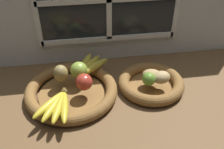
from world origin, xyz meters
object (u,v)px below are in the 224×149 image
object	(u,v)px
potato_small	(161,77)
pear_brown	(61,73)
apple_green_back	(79,70)
banana_bunch_front	(57,106)
banana_bunch_back	(89,66)
fruit_bowl_right	(151,83)
potato_large	(152,75)
apple_red_right	(84,81)
lime_near	(149,79)
fruit_bowl_left	(72,91)

from	to	relation	value
potato_small	pear_brown	bearing A→B (deg)	169.34
apple_green_back	banana_bunch_front	size ratio (longest dim) A/B	0.40
banana_bunch_back	potato_small	distance (cm)	32.19
fruit_bowl_right	potato_large	world-z (taller)	potato_large
apple_red_right	potato_small	size ratio (longest dim) A/B	0.90
apple_red_right	pear_brown	xyz separation A→B (cm)	(-9.23, 6.74, 0.23)
pear_brown	banana_bunch_back	world-z (taller)	pear_brown
pear_brown	lime_near	xyz separation A→B (cm)	(35.46, -8.37, -0.88)
apple_green_back	banana_bunch_front	world-z (taller)	apple_green_back
banana_bunch_back	apple_red_right	bearing A→B (deg)	-102.13
banana_bunch_front	banana_bunch_back	size ratio (longest dim) A/B	0.98
fruit_bowl_right	potato_small	size ratio (longest dim) A/B	3.73
banana_bunch_back	fruit_bowl_right	bearing A→B (deg)	-22.88
fruit_bowl_right	apple_red_right	world-z (taller)	apple_red_right
apple_green_back	potato_small	distance (cm)	34.57
fruit_bowl_left	apple_red_right	xyz separation A→B (cm)	(5.46, -2.09, 6.01)
potato_large	apple_red_right	bearing A→B (deg)	-175.83
lime_near	potato_small	bearing A→B (deg)	6.67
apple_green_back	fruit_bowl_right	bearing A→B (deg)	-10.71
potato_large	fruit_bowl_right	bearing A→B (deg)	-90.00
fruit_bowl_right	apple_red_right	bearing A→B (deg)	-175.83
potato_large	lime_near	size ratio (longest dim) A/B	1.46
pear_brown	banana_bunch_back	bearing A→B (deg)	27.58
apple_green_back	pear_brown	distance (cm)	7.67
fruit_bowl_right	potato_small	bearing A→B (deg)	-45.00
apple_red_right	potato_large	world-z (taller)	apple_red_right
fruit_bowl_right	lime_near	xyz separation A→B (cm)	(-2.48, -3.72, 5.34)
apple_green_back	potato_large	size ratio (longest dim) A/B	0.89
fruit_bowl_left	banana_bunch_front	size ratio (longest dim) A/B	2.10
fruit_bowl_right	apple_green_back	size ratio (longest dim) A/B	3.93
fruit_bowl_left	fruit_bowl_right	world-z (taller)	same
apple_red_right	fruit_bowl_left	bearing A→B (deg)	159.04
fruit_bowl_right	banana_bunch_front	distance (cm)	41.55
apple_green_back	pear_brown	size ratio (longest dim) A/B	0.99
potato_large	banana_bunch_back	bearing A→B (deg)	157.12
pear_brown	potato_small	distance (cm)	41.74
potato_large	lime_near	xyz separation A→B (cm)	(-2.48, -3.72, 0.71)
fruit_bowl_right	banana_bunch_front	xyz separation A→B (cm)	(-39.43, -12.47, 4.06)
apple_red_right	banana_bunch_back	distance (cm)	13.44
banana_bunch_front	lime_near	distance (cm)	37.99
fruit_bowl_right	apple_red_right	distance (cm)	29.40
apple_green_back	potato_large	bearing A→B (deg)	-10.71
pear_brown	banana_bunch_front	size ratio (longest dim) A/B	0.40
banana_bunch_front	potato_small	xyz separation A→B (cm)	(42.49, 9.40, 1.05)
banana_bunch_front	potato_large	xyz separation A→B (cm)	(39.43, 12.47, 0.57)
potato_small	potato_large	bearing A→B (deg)	135.00
fruit_bowl_left	potato_large	size ratio (longest dim) A/B	4.76
banana_bunch_front	potato_large	size ratio (longest dim) A/B	2.26
apple_green_back	pear_brown	world-z (taller)	same
potato_small	lime_near	xyz separation A→B (cm)	(-5.55, -0.65, 0.23)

